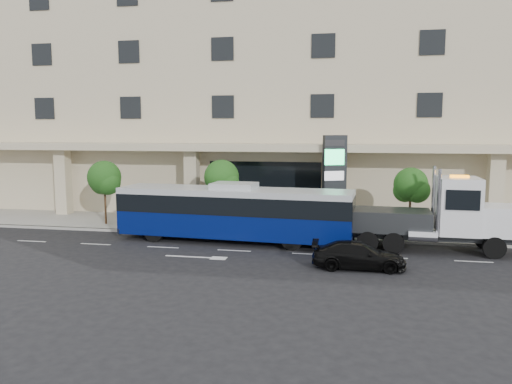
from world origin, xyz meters
TOP-DOWN VIEW (x-y plane):
  - ground at (0.00, 0.00)m, footprint 120.00×120.00m
  - sidewalk at (0.00, 5.00)m, footprint 120.00×6.00m
  - curb at (0.00, 2.00)m, footprint 120.00×0.30m
  - convention_center at (-0.00, 15.42)m, footprint 60.00×17.60m
  - tree_left at (-9.97, 3.59)m, footprint 2.27×2.20m
  - tree_mid at (-1.97, 3.59)m, footprint 2.28×2.20m
  - tree_right at (9.53, 3.59)m, footprint 2.10×2.00m
  - city_bus at (-0.47, 0.58)m, footprint 13.59×3.77m
  - tow_truck at (10.68, 0.45)m, footprint 9.77×2.72m
  - black_sedan at (6.44, -3.75)m, footprint 4.34×1.87m
  - signage_pylon at (4.99, 5.30)m, footprint 1.55×1.06m

SIDE VIEW (x-z plane):
  - ground at x=0.00m, z-range 0.00..0.00m
  - sidewalk at x=0.00m, z-range 0.00..0.15m
  - curb at x=0.00m, z-range 0.00..0.15m
  - black_sedan at x=6.44m, z-range 0.00..1.24m
  - city_bus at x=-0.47m, z-range 0.03..3.43m
  - tow_truck at x=10.68m, z-range -0.39..4.05m
  - tree_right at x=9.53m, z-range 1.01..5.06m
  - tree_left at x=-9.97m, z-range 1.00..5.22m
  - signage_pylon at x=4.99m, z-range 0.20..6.10m
  - tree_mid at x=-1.97m, z-range 1.07..5.45m
  - convention_center at x=0.00m, z-range -0.03..19.97m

